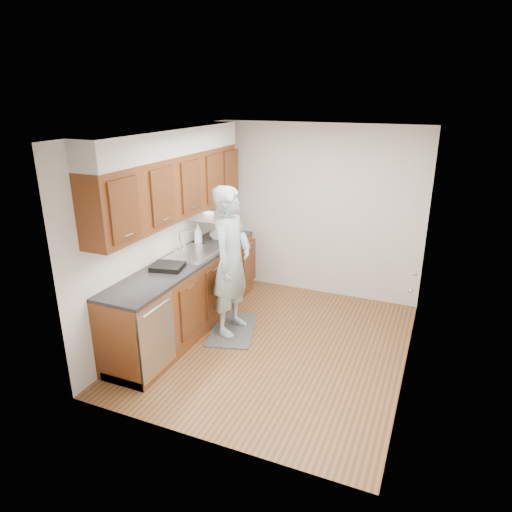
{
  "coord_description": "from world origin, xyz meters",
  "views": [
    {
      "loc": [
        1.67,
        -4.54,
        2.89
      ],
      "look_at": [
        -0.36,
        0.25,
        1.01
      ],
      "focal_mm": 32.0,
      "sensor_mm": 36.0,
      "label": 1
    }
  ],
  "objects_px": {
    "soap_bottle_c": "(213,233)",
    "dish_rack": "(168,267)",
    "soap_bottle_a": "(198,233)",
    "soap_bottle_b": "(216,233)",
    "steel_can": "(225,241)",
    "person": "(231,252)"
  },
  "relations": [
    {
      "from": "soap_bottle_b",
      "to": "person",
      "type": "bearing_deg",
      "value": -51.16
    },
    {
      "from": "soap_bottle_b",
      "to": "steel_can",
      "type": "relative_size",
      "value": 1.59
    },
    {
      "from": "soap_bottle_c",
      "to": "dish_rack",
      "type": "bearing_deg",
      "value": -86.86
    },
    {
      "from": "person",
      "to": "soap_bottle_b",
      "type": "relative_size",
      "value": 12.15
    },
    {
      "from": "soap_bottle_a",
      "to": "soap_bottle_b",
      "type": "height_order",
      "value": "soap_bottle_a"
    },
    {
      "from": "dish_rack",
      "to": "steel_can",
      "type": "bearing_deg",
      "value": 65.77
    },
    {
      "from": "soap_bottle_a",
      "to": "person",
      "type": "bearing_deg",
      "value": -32.85
    },
    {
      "from": "steel_can",
      "to": "dish_rack",
      "type": "distance_m",
      "value": 1.08
    },
    {
      "from": "soap_bottle_c",
      "to": "steel_can",
      "type": "bearing_deg",
      "value": -36.92
    },
    {
      "from": "person",
      "to": "soap_bottle_b",
      "type": "bearing_deg",
      "value": 40.18
    },
    {
      "from": "soap_bottle_c",
      "to": "dish_rack",
      "type": "distance_m",
      "value": 1.28
    },
    {
      "from": "soap_bottle_a",
      "to": "soap_bottle_c",
      "type": "height_order",
      "value": "soap_bottle_a"
    },
    {
      "from": "soap_bottle_b",
      "to": "dish_rack",
      "type": "relative_size",
      "value": 0.49
    },
    {
      "from": "person",
      "to": "dish_rack",
      "type": "xyz_separation_m",
      "value": [
        -0.58,
        -0.5,
        -0.1
      ]
    },
    {
      "from": "soap_bottle_b",
      "to": "soap_bottle_c",
      "type": "distance_m",
      "value": 0.06
    },
    {
      "from": "person",
      "to": "soap_bottle_a",
      "type": "xyz_separation_m",
      "value": [
        -0.72,
        0.47,
        0.02
      ]
    },
    {
      "from": "soap_bottle_c",
      "to": "soap_bottle_a",
      "type": "bearing_deg",
      "value": -102.35
    },
    {
      "from": "soap_bottle_c",
      "to": "soap_bottle_b",
      "type": "bearing_deg",
      "value": -30.72
    },
    {
      "from": "soap_bottle_a",
      "to": "soap_bottle_c",
      "type": "distance_m",
      "value": 0.33
    },
    {
      "from": "person",
      "to": "steel_can",
      "type": "distance_m",
      "value": 0.67
    },
    {
      "from": "soap_bottle_a",
      "to": "soap_bottle_b",
      "type": "bearing_deg",
      "value": 66.19
    },
    {
      "from": "soap_bottle_a",
      "to": "steel_can",
      "type": "xyz_separation_m",
      "value": [
        0.36,
        0.09,
        -0.09
      ]
    }
  ]
}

